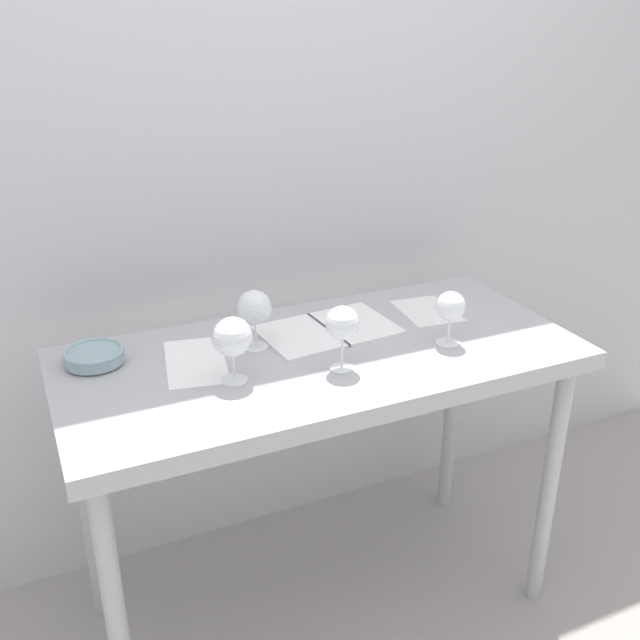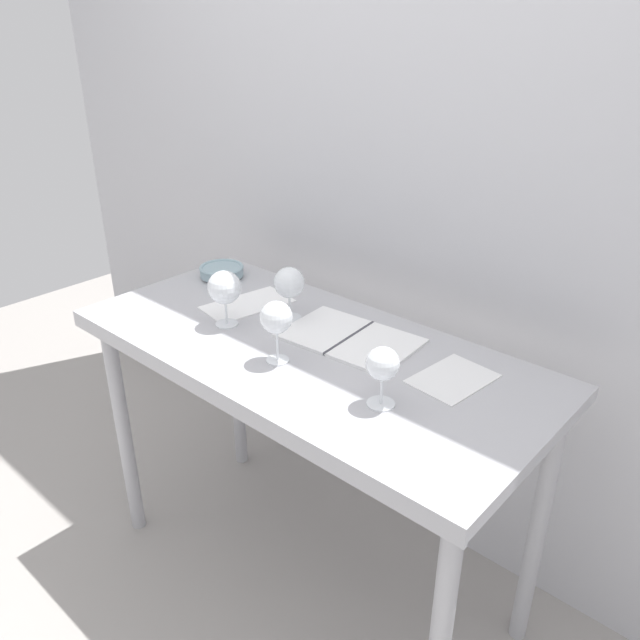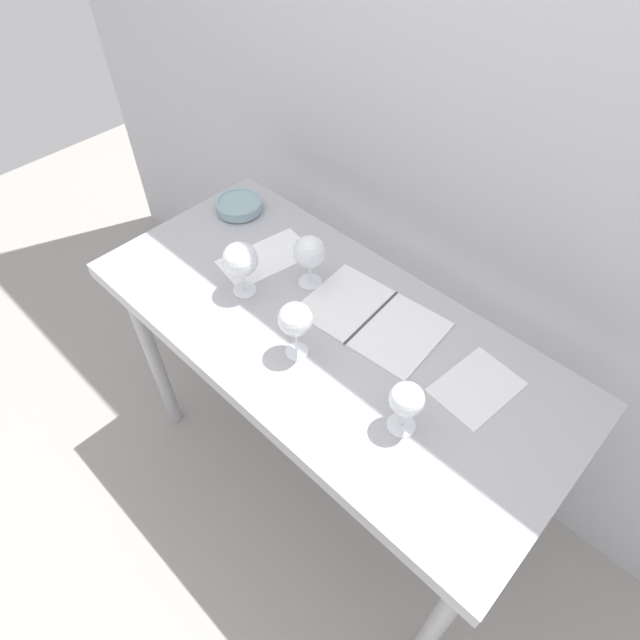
{
  "view_description": "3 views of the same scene",
  "coord_description": "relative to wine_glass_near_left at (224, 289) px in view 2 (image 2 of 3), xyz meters",
  "views": [
    {
      "loc": [
        -0.72,
        -1.6,
        1.77
      ],
      "look_at": [
        0.02,
        0.03,
        0.97
      ],
      "focal_mm": 40.57,
      "sensor_mm": 36.0,
      "label": 1
    },
    {
      "loc": [
        1.07,
        -1.15,
        1.74
      ],
      "look_at": [
        0.03,
        0.02,
        0.98
      ],
      "focal_mm": 35.34,
      "sensor_mm": 36.0,
      "label": 2
    },
    {
      "loc": [
        0.65,
        -0.71,
        2.0
      ],
      "look_at": [
        -0.0,
        -0.03,
        0.94
      ],
      "focal_mm": 30.06,
      "sensor_mm": 36.0,
      "label": 3
    }
  ],
  "objects": [
    {
      "name": "wine_glass_near_left",
      "position": [
        0.0,
        0.0,
        0.0
      ],
      "size": [
        0.1,
        0.1,
        0.17
      ],
      "color": "white",
      "rests_on": "steel_counter"
    },
    {
      "name": "ground_plane",
      "position": [
        0.27,
        0.07,
        -1.02
      ],
      "size": [
        6.0,
        6.0,
        0.0
      ],
      "primitive_type": "plane",
      "color": "#9F9A95"
    },
    {
      "name": "tasting_bowl",
      "position": [
        -0.3,
        0.24,
        -0.09
      ],
      "size": [
        0.16,
        0.16,
        0.04
      ],
      "color": "beige",
      "rests_on": "steel_counter"
    },
    {
      "name": "tasting_sheet_upper",
      "position": [
        -0.06,
        0.14,
        -0.12
      ],
      "size": [
        0.2,
        0.3,
        0.0
      ],
      "primitive_type": "cube",
      "rotation": [
        0.0,
        0.0,
        -0.18
      ],
      "color": "white",
      "rests_on": "steel_counter"
    },
    {
      "name": "wine_glass_near_center",
      "position": [
        0.27,
        -0.05,
        0.01
      ],
      "size": [
        0.09,
        0.09,
        0.17
      ],
      "color": "white",
      "rests_on": "steel_counter"
    },
    {
      "name": "wine_glass_near_right",
      "position": [
        0.6,
        -0.04,
        -0.01
      ],
      "size": [
        0.08,
        0.08,
        0.15
      ],
      "color": "white",
      "rests_on": "steel_counter"
    },
    {
      "name": "steel_counter",
      "position": [
        0.27,
        0.06,
        -0.22
      ],
      "size": [
        1.4,
        0.65,
        0.9
      ],
      "color": "#ADADB2",
      "rests_on": "ground_plane"
    },
    {
      "name": "open_notebook",
      "position": [
        0.34,
        0.17,
        -0.11
      ],
      "size": [
        0.4,
        0.28,
        0.01
      ],
      "rotation": [
        0.0,
        0.0,
        0.08
      ],
      "color": "white",
      "rests_on": "steel_counter"
    },
    {
      "name": "tasting_sheet_lower",
      "position": [
        0.67,
        0.18,
        -0.12
      ],
      "size": [
        0.18,
        0.23,
        0.0
      ],
      "primitive_type": "cube",
      "rotation": [
        0.0,
        0.0,
        -0.11
      ],
      "color": "white",
      "rests_on": "steel_counter"
    },
    {
      "name": "back_wall",
      "position": [
        0.27,
        0.56,
        0.28
      ],
      "size": [
        3.8,
        0.04,
        2.6
      ],
      "primitive_type": "cube",
      "color": "silver",
      "rests_on": "ground_plane"
    },
    {
      "name": "wine_glass_far_left",
      "position": [
        0.11,
        0.16,
        -0.0
      ],
      "size": [
        0.09,
        0.09,
        0.17
      ],
      "color": "white",
      "rests_on": "steel_counter"
    }
  ]
}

